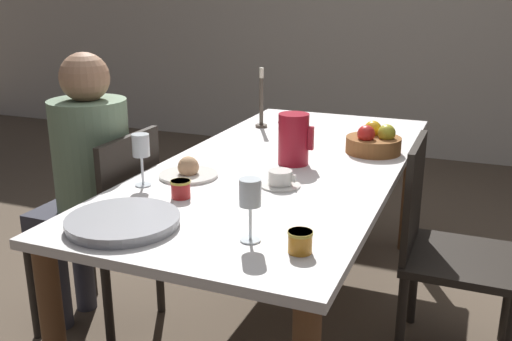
{
  "coord_description": "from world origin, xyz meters",
  "views": [
    {
      "loc": [
        0.72,
        -2.08,
        1.37
      ],
      "look_at": [
        0.0,
        -0.3,
        0.77
      ],
      "focal_mm": 40.0,
      "sensor_mm": 36.0,
      "label": 1
    }
  ],
  "objects_px": {
    "chair_opposite": "(444,246)",
    "wine_glass_juice": "(250,197)",
    "candlestick_tall": "(261,105)",
    "wine_glass_water": "(141,148)",
    "chair_person_side": "(108,228)",
    "bread_plate": "(188,171)",
    "jam_jar_red": "(181,188)",
    "teacup_near_person": "(280,180)",
    "jam_jar_amber": "(300,241)",
    "red_pitcher": "(294,139)",
    "serving_tray": "(123,221)",
    "fruit_bowl": "(374,142)",
    "person_seated": "(87,173)"
  },
  "relations": [
    {
      "from": "candlestick_tall",
      "to": "fruit_bowl",
      "type": "bearing_deg",
      "value": -23.37
    },
    {
      "from": "chair_opposite",
      "to": "candlestick_tall",
      "type": "distance_m",
      "value": 1.16
    },
    {
      "from": "wine_glass_juice",
      "to": "fruit_bowl",
      "type": "height_order",
      "value": "wine_glass_juice"
    },
    {
      "from": "wine_glass_water",
      "to": "teacup_near_person",
      "type": "bearing_deg",
      "value": 21.26
    },
    {
      "from": "chair_opposite",
      "to": "bread_plate",
      "type": "relative_size",
      "value": 3.94
    },
    {
      "from": "red_pitcher",
      "to": "fruit_bowl",
      "type": "xyz_separation_m",
      "value": [
        0.26,
        0.29,
        -0.05
      ]
    },
    {
      "from": "chair_opposite",
      "to": "jam_jar_red",
      "type": "distance_m",
      "value": 1.02
    },
    {
      "from": "jam_jar_red",
      "to": "chair_opposite",
      "type": "bearing_deg",
      "value": 33.14
    },
    {
      "from": "chair_opposite",
      "to": "candlestick_tall",
      "type": "xyz_separation_m",
      "value": [
        -0.95,
        0.53,
        0.38
      ]
    },
    {
      "from": "jam_jar_amber",
      "to": "red_pitcher",
      "type": "bearing_deg",
      "value": 109.88
    },
    {
      "from": "chair_opposite",
      "to": "jam_jar_amber",
      "type": "distance_m",
      "value": 0.9
    },
    {
      "from": "wine_glass_water",
      "to": "candlestick_tall",
      "type": "bearing_deg",
      "value": 87.21
    },
    {
      "from": "wine_glass_water",
      "to": "jam_jar_amber",
      "type": "distance_m",
      "value": 0.75
    },
    {
      "from": "wine_glass_juice",
      "to": "candlestick_tall",
      "type": "bearing_deg",
      "value": 110.41
    },
    {
      "from": "jam_jar_amber",
      "to": "jam_jar_red",
      "type": "bearing_deg",
      "value": 153.34
    },
    {
      "from": "bread_plate",
      "to": "candlestick_tall",
      "type": "xyz_separation_m",
      "value": [
        -0.05,
        0.86,
        0.09
      ]
    },
    {
      "from": "chair_person_side",
      "to": "teacup_near_person",
      "type": "distance_m",
      "value": 0.79
    },
    {
      "from": "chair_person_side",
      "to": "chair_opposite",
      "type": "height_order",
      "value": "same"
    },
    {
      "from": "wine_glass_juice",
      "to": "teacup_near_person",
      "type": "height_order",
      "value": "wine_glass_juice"
    },
    {
      "from": "jam_jar_red",
      "to": "fruit_bowl",
      "type": "xyz_separation_m",
      "value": [
        0.48,
        0.8,
        0.01
      ]
    },
    {
      "from": "chair_opposite",
      "to": "red_pitcher",
      "type": "bearing_deg",
      "value": -87.85
    },
    {
      "from": "red_pitcher",
      "to": "serving_tray",
      "type": "distance_m",
      "value": 0.83
    },
    {
      "from": "serving_tray",
      "to": "chair_opposite",
      "type": "bearing_deg",
      "value": 43.51
    },
    {
      "from": "person_seated",
      "to": "teacup_near_person",
      "type": "relative_size",
      "value": 8.16
    },
    {
      "from": "chair_opposite",
      "to": "wine_glass_water",
      "type": "height_order",
      "value": "wine_glass_water"
    },
    {
      "from": "chair_opposite",
      "to": "wine_glass_juice",
      "type": "height_order",
      "value": "wine_glass_juice"
    },
    {
      "from": "red_pitcher",
      "to": "candlestick_tall",
      "type": "height_order",
      "value": "candlestick_tall"
    },
    {
      "from": "chair_person_side",
      "to": "wine_glass_juice",
      "type": "distance_m",
      "value": 1.0
    },
    {
      "from": "wine_glass_juice",
      "to": "fruit_bowl",
      "type": "xyz_separation_m",
      "value": [
        0.14,
        1.03,
        -0.08
      ]
    },
    {
      "from": "chair_person_side",
      "to": "chair_opposite",
      "type": "xyz_separation_m",
      "value": [
        1.28,
        0.33,
        0.0
      ]
    },
    {
      "from": "red_pitcher",
      "to": "teacup_near_person",
      "type": "relative_size",
      "value": 1.42
    },
    {
      "from": "jam_jar_red",
      "to": "jam_jar_amber",
      "type": "bearing_deg",
      "value": -26.66
    },
    {
      "from": "jam_jar_amber",
      "to": "jam_jar_red",
      "type": "distance_m",
      "value": 0.55
    },
    {
      "from": "fruit_bowl",
      "to": "candlestick_tall",
      "type": "height_order",
      "value": "candlestick_tall"
    },
    {
      "from": "red_pitcher",
      "to": "serving_tray",
      "type": "xyz_separation_m",
      "value": [
        -0.26,
        -0.79,
        -0.09
      ]
    },
    {
      "from": "chair_person_side",
      "to": "serving_tray",
      "type": "height_order",
      "value": "chair_person_side"
    },
    {
      "from": "red_pitcher",
      "to": "fruit_bowl",
      "type": "bearing_deg",
      "value": 47.38
    },
    {
      "from": "wine_glass_water",
      "to": "bread_plate",
      "type": "relative_size",
      "value": 0.86
    },
    {
      "from": "teacup_near_person",
      "to": "jam_jar_amber",
      "type": "bearing_deg",
      "value": -64.64
    },
    {
      "from": "wine_glass_juice",
      "to": "wine_glass_water",
      "type": "bearing_deg",
      "value": 151.4
    },
    {
      "from": "teacup_near_person",
      "to": "candlestick_tall",
      "type": "bearing_deg",
      "value": 115.81
    },
    {
      "from": "wine_glass_water",
      "to": "red_pitcher",
      "type": "bearing_deg",
      "value": 48.28
    },
    {
      "from": "chair_opposite",
      "to": "jam_jar_amber",
      "type": "xyz_separation_m",
      "value": [
        -0.32,
        -0.78,
        0.3
      ]
    },
    {
      "from": "wine_glass_water",
      "to": "teacup_near_person",
      "type": "height_order",
      "value": "wine_glass_water"
    },
    {
      "from": "chair_person_side",
      "to": "bread_plate",
      "type": "bearing_deg",
      "value": -88.86
    },
    {
      "from": "serving_tray",
      "to": "bread_plate",
      "type": "height_order",
      "value": "bread_plate"
    },
    {
      "from": "chair_person_side",
      "to": "wine_glass_juice",
      "type": "height_order",
      "value": "wine_glass_juice"
    },
    {
      "from": "chair_opposite",
      "to": "wine_glass_water",
      "type": "bearing_deg",
      "value": -64.61
    },
    {
      "from": "chair_person_side",
      "to": "jam_jar_amber",
      "type": "distance_m",
      "value": 1.1
    },
    {
      "from": "jam_jar_amber",
      "to": "candlestick_tall",
      "type": "distance_m",
      "value": 1.46
    }
  ]
}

